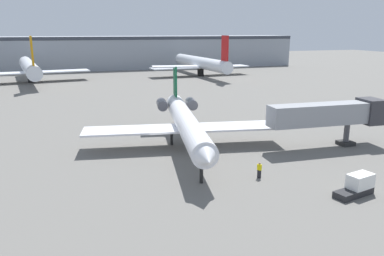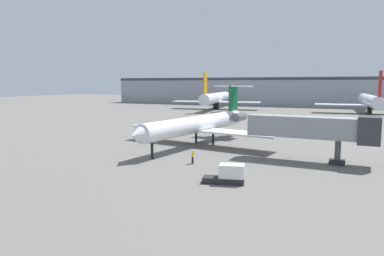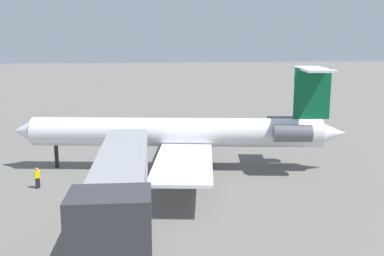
% 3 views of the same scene
% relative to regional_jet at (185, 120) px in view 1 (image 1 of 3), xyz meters
% --- Properties ---
extents(ground_plane, '(400.00, 400.00, 0.10)m').
position_rel_regional_jet_xyz_m(ground_plane, '(-3.65, -0.60, -3.52)').
color(ground_plane, '#66635E').
extents(regional_jet, '(25.68, 30.31, 9.26)m').
position_rel_regional_jet_xyz_m(regional_jet, '(0.00, 0.00, 0.00)').
color(regional_jet, white).
rests_on(regional_jet, ground_plane).
extents(jet_bridge, '(15.43, 3.66, 5.92)m').
position_rel_regional_jet_xyz_m(jet_bridge, '(17.84, -5.64, 0.76)').
color(jet_bridge, gray).
rests_on(jet_bridge, ground_plane).
extents(ground_crew_marshaller, '(0.40, 0.47, 1.69)m').
position_rel_regional_jet_xyz_m(ground_crew_marshaller, '(3.96, -12.52, -2.61)').
color(ground_crew_marshaller, black).
rests_on(ground_crew_marshaller, ground_plane).
extents(baggage_tug_lead, '(4.21, 2.26, 1.90)m').
position_rel_regional_jet_xyz_m(baggage_tug_lead, '(10.47, -18.85, -2.63)').
color(baggage_tug_lead, '#262628').
rests_on(baggage_tug_lead, ground_plane).
extents(terminal_building, '(159.52, 19.43, 12.23)m').
position_rel_regional_jet_xyz_m(terminal_building, '(-3.65, 107.55, 2.66)').
color(terminal_building, '#8C939E').
rests_on(terminal_building, ground_plane).
extents(parked_airliner_west_end, '(33.33, 39.21, 13.17)m').
position_rel_regional_jet_xyz_m(parked_airliner_west_end, '(-23.67, 73.00, 0.71)').
color(parked_airliner_west_end, silver).
rests_on(parked_airliner_west_end, ground_plane).
extents(parked_airliner_west_mid, '(33.20, 39.32, 13.06)m').
position_rel_regional_jet_xyz_m(parked_airliner_west_mid, '(27.92, 73.31, 0.65)').
color(parked_airliner_west_mid, silver).
rests_on(parked_airliner_west_mid, ground_plane).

